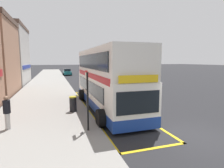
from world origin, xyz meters
TOP-DOWN VIEW (x-y plane):
  - ground_plane at (0.00, 32.00)m, footprint 260.00×260.00m
  - pavement_near at (-7.00, 32.00)m, footprint 6.00×76.00m
  - double_decker_bus at (-2.46, 6.60)m, footprint 3.26×11.03m
  - bus_bay_markings at (-2.42, 6.86)m, footprint 3.16×14.49m
  - bus_stop_sign at (-4.67, 2.19)m, footprint 0.09×0.51m
  - parked_car_teal_distant at (-2.98, 39.32)m, footprint 2.09×4.20m
  - parked_car_maroon_ahead at (2.54, 41.13)m, footprint 2.09×4.20m
  - pedestrian_waiting_near_sign at (-8.47, 3.50)m, footprint 0.34×0.34m
  - litter_bin at (-5.02, 5.79)m, footprint 0.49×0.49m

SIDE VIEW (x-z plane):
  - ground_plane at x=0.00m, z-range 0.00..0.00m
  - bus_bay_markings at x=-2.42m, z-range 0.00..0.01m
  - pavement_near at x=-7.00m, z-range 0.00..0.14m
  - litter_bin at x=-5.02m, z-range 0.14..1.17m
  - parked_car_teal_distant at x=-2.98m, z-range -0.01..1.61m
  - parked_car_maroon_ahead at x=2.54m, z-range -0.01..1.61m
  - pedestrian_waiting_near_sign at x=-8.47m, z-range 0.21..1.91m
  - bus_stop_sign at x=-4.67m, z-range 0.37..3.31m
  - double_decker_bus at x=-2.46m, z-range -0.13..4.27m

